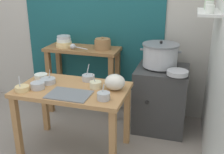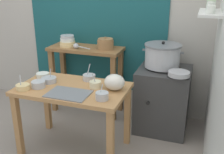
# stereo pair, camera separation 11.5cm
# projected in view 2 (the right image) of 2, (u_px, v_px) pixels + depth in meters

# --- Properties ---
(ground_plane) EXTENTS (9.00, 9.00, 0.00)m
(ground_plane) POSITION_uv_depth(u_px,v_px,m) (76.00, 145.00, 3.04)
(ground_plane) COLOR gray
(wall_back) EXTENTS (4.40, 0.12, 2.60)m
(wall_back) POSITION_uv_depth(u_px,v_px,m) (114.00, 14.00, 3.54)
(wall_back) COLOR #B2ADA3
(wall_back) RESTS_ON ground
(prep_table) EXTENTS (1.10, 0.66, 0.72)m
(prep_table) POSITION_uv_depth(u_px,v_px,m) (73.00, 97.00, 2.78)
(prep_table) COLOR #B27F4C
(prep_table) RESTS_ON ground
(back_shelf_table) EXTENTS (0.96, 0.40, 0.90)m
(back_shelf_table) POSITION_uv_depth(u_px,v_px,m) (86.00, 64.00, 3.61)
(back_shelf_table) COLOR olive
(back_shelf_table) RESTS_ON ground
(stove_block) EXTENTS (0.60, 0.61, 0.78)m
(stove_block) POSITION_uv_depth(u_px,v_px,m) (163.00, 99.00, 3.28)
(stove_block) COLOR #383838
(stove_block) RESTS_ON ground
(steamer_pot) EXTENTS (0.47, 0.42, 0.30)m
(steamer_pot) POSITION_uv_depth(u_px,v_px,m) (162.00, 55.00, 3.12)
(steamer_pot) COLOR #B7BABF
(steamer_pot) RESTS_ON stove_block
(clay_pot) EXTENTS (0.21, 0.21, 0.16)m
(clay_pot) POSITION_uv_depth(u_px,v_px,m) (105.00, 44.00, 3.43)
(clay_pot) COLOR olive
(clay_pot) RESTS_ON back_shelf_table
(bowl_stack_enamel) EXTENTS (0.21, 0.21, 0.15)m
(bowl_stack_enamel) POSITION_uv_depth(u_px,v_px,m) (68.00, 41.00, 3.56)
(bowl_stack_enamel) COLOR #E5C684
(bowl_stack_enamel) RESTS_ON back_shelf_table
(ladle) EXTENTS (0.26, 0.13, 0.07)m
(ladle) POSITION_uv_depth(u_px,v_px,m) (77.00, 46.00, 3.45)
(ladle) COLOR #B7BABF
(ladle) RESTS_ON back_shelf_table
(serving_tray) EXTENTS (0.40, 0.28, 0.01)m
(serving_tray) POSITION_uv_depth(u_px,v_px,m) (68.00, 94.00, 2.58)
(serving_tray) COLOR slate
(serving_tray) RESTS_ON prep_table
(plastic_bag) EXTENTS (0.20, 0.18, 0.16)m
(plastic_bag) POSITION_uv_depth(u_px,v_px,m) (114.00, 82.00, 2.65)
(plastic_bag) COLOR silver
(plastic_bag) RESTS_ON prep_table
(wide_pan) EXTENTS (0.23, 0.23, 0.05)m
(wide_pan) POSITION_uv_depth(u_px,v_px,m) (179.00, 74.00, 2.87)
(wide_pan) COLOR #B7BABF
(wide_pan) RESTS_ON stove_block
(prep_bowl_0) EXTENTS (0.16, 0.16, 0.16)m
(prep_bowl_0) POSITION_uv_depth(u_px,v_px,m) (49.00, 80.00, 2.86)
(prep_bowl_0) COLOR #B7BABF
(prep_bowl_0) RESTS_ON prep_table
(prep_bowl_1) EXTENTS (0.14, 0.14, 0.07)m
(prep_bowl_1) POSITION_uv_depth(u_px,v_px,m) (38.00, 84.00, 2.72)
(prep_bowl_1) COLOR #B7BABF
(prep_bowl_1) RESTS_ON prep_table
(prep_bowl_2) EXTENTS (0.13, 0.13, 0.15)m
(prep_bowl_2) POSITION_uv_depth(u_px,v_px,m) (23.00, 87.00, 2.67)
(prep_bowl_2) COLOR #E5C684
(prep_bowl_2) RESTS_ON prep_table
(prep_bowl_3) EXTENTS (0.12, 0.12, 0.14)m
(prep_bowl_3) POSITION_uv_depth(u_px,v_px,m) (102.00, 96.00, 2.46)
(prep_bowl_3) COLOR #B7BABF
(prep_bowl_3) RESTS_ON prep_table
(prep_bowl_4) EXTENTS (0.14, 0.14, 0.18)m
(prep_bowl_4) POSITION_uv_depth(u_px,v_px,m) (89.00, 77.00, 2.91)
(prep_bowl_4) COLOR #B7BABF
(prep_bowl_4) RESTS_ON prep_table
(prep_bowl_5) EXTENTS (0.14, 0.14, 0.05)m
(prep_bowl_5) POSITION_uv_depth(u_px,v_px,m) (43.00, 75.00, 3.00)
(prep_bowl_5) COLOR silver
(prep_bowl_5) RESTS_ON prep_table
(prep_bowl_6) EXTENTS (0.12, 0.12, 0.15)m
(prep_bowl_6) POSITION_uv_depth(u_px,v_px,m) (95.00, 84.00, 2.72)
(prep_bowl_6) COLOR beige
(prep_bowl_6) RESTS_ON prep_table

